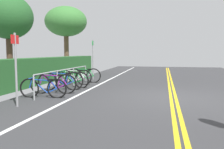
{
  "coord_description": "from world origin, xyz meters",
  "views": [
    {
      "loc": [
        -8.19,
        0.33,
        1.53
      ],
      "look_at": [
        0.33,
        2.2,
        0.71
      ],
      "focal_mm": 38.14,
      "sensor_mm": 36.0,
      "label": 1
    }
  ],
  "objects_px": {
    "tree_far_right": "(66,22)",
    "bike_rack": "(66,74)",
    "bicycle_3": "(71,79)",
    "bicycle_5": "(84,75)",
    "bicycle_2": "(61,81)",
    "bicycle_4": "(74,77)",
    "sign_post_far": "(93,56)",
    "bicycle_0": "(43,88)",
    "sign_post_near": "(16,62)",
    "bicycle_1": "(53,84)",
    "tree_mid": "(8,18)"
  },
  "relations": [
    {
      "from": "bicycle_5",
      "to": "tree_mid",
      "type": "distance_m",
      "value": 4.57
    },
    {
      "from": "tree_mid",
      "to": "bicycle_5",
      "type": "bearing_deg",
      "value": -71.36
    },
    {
      "from": "bicycle_5",
      "to": "sign_post_far",
      "type": "bearing_deg",
      "value": -2.09
    },
    {
      "from": "bicycle_4",
      "to": "sign_post_near",
      "type": "bearing_deg",
      "value": -178.45
    },
    {
      "from": "sign_post_far",
      "to": "tree_far_right",
      "type": "distance_m",
      "value": 5.56
    },
    {
      "from": "bike_rack",
      "to": "bicycle_2",
      "type": "bearing_deg",
      "value": 176.55
    },
    {
      "from": "bike_rack",
      "to": "sign_post_near",
      "type": "distance_m",
      "value": 3.53
    },
    {
      "from": "sign_post_far",
      "to": "tree_mid",
      "type": "height_order",
      "value": "tree_mid"
    },
    {
      "from": "bicycle_0",
      "to": "bicycle_3",
      "type": "xyz_separation_m",
      "value": [
        2.51,
        0.02,
        0.02
      ]
    },
    {
      "from": "tree_far_right",
      "to": "bicycle_4",
      "type": "bearing_deg",
      "value": -153.98
    },
    {
      "from": "bike_rack",
      "to": "bicycle_3",
      "type": "bearing_deg",
      "value": -7.49
    },
    {
      "from": "bike_rack",
      "to": "bicycle_5",
      "type": "height_order",
      "value": "bike_rack"
    },
    {
      "from": "bike_rack",
      "to": "bicycle_2",
      "type": "distance_m",
      "value": 0.53
    },
    {
      "from": "bike_rack",
      "to": "tree_far_right",
      "type": "bearing_deg",
      "value": 22.93
    },
    {
      "from": "bicycle_1",
      "to": "bicycle_4",
      "type": "distance_m",
      "value": 2.49
    },
    {
      "from": "bicycle_4",
      "to": "tree_far_right",
      "type": "relative_size",
      "value": 0.35
    },
    {
      "from": "bicycle_5",
      "to": "sign_post_near",
      "type": "bearing_deg",
      "value": 179.32
    },
    {
      "from": "bicycle_3",
      "to": "sign_post_far",
      "type": "height_order",
      "value": "sign_post_far"
    },
    {
      "from": "sign_post_near",
      "to": "tree_far_right",
      "type": "height_order",
      "value": "tree_far_right"
    },
    {
      "from": "bicycle_0",
      "to": "bicycle_2",
      "type": "bearing_deg",
      "value": 3.5
    },
    {
      "from": "bicycle_4",
      "to": "sign_post_far",
      "type": "distance_m",
      "value": 2.48
    },
    {
      "from": "bicycle_3",
      "to": "bicycle_4",
      "type": "xyz_separation_m",
      "value": [
        0.81,
        0.17,
        0.02
      ]
    },
    {
      "from": "bike_rack",
      "to": "sign_post_far",
      "type": "xyz_separation_m",
      "value": [
        3.48,
        -0.13,
        0.71
      ]
    },
    {
      "from": "tree_far_right",
      "to": "sign_post_far",
      "type": "bearing_deg",
      "value": -139.94
    },
    {
      "from": "bicycle_1",
      "to": "tree_mid",
      "type": "bearing_deg",
      "value": 56.75
    },
    {
      "from": "tree_mid",
      "to": "bicycle_2",
      "type": "bearing_deg",
      "value": -112.99
    },
    {
      "from": "bicycle_2",
      "to": "tree_mid",
      "type": "xyz_separation_m",
      "value": [
        1.4,
        3.29,
        2.82
      ]
    },
    {
      "from": "bicycle_0",
      "to": "bicycle_2",
      "type": "distance_m",
      "value": 1.63
    },
    {
      "from": "bicycle_0",
      "to": "tree_far_right",
      "type": "distance_m",
      "value": 10.51
    },
    {
      "from": "bicycle_1",
      "to": "sign_post_near",
      "type": "distance_m",
      "value": 2.37
    },
    {
      "from": "bicycle_5",
      "to": "tree_mid",
      "type": "height_order",
      "value": "tree_mid"
    },
    {
      "from": "bicycle_1",
      "to": "bicycle_2",
      "type": "bearing_deg",
      "value": 4.61
    },
    {
      "from": "bike_rack",
      "to": "tree_far_right",
      "type": "height_order",
      "value": "tree_far_right"
    },
    {
      "from": "bicycle_3",
      "to": "bicycle_5",
      "type": "height_order",
      "value": "bicycle_5"
    },
    {
      "from": "bicycle_0",
      "to": "sign_post_near",
      "type": "relative_size",
      "value": 0.8
    },
    {
      "from": "bicycle_5",
      "to": "bicycle_1",
      "type": "bearing_deg",
      "value": 179.33
    },
    {
      "from": "bicycle_0",
      "to": "bicycle_5",
      "type": "bearing_deg",
      "value": -0.06
    },
    {
      "from": "sign_post_near",
      "to": "tree_mid",
      "type": "xyz_separation_m",
      "value": [
        4.4,
        3.33,
        1.94
      ]
    },
    {
      "from": "bike_rack",
      "to": "sign_post_near",
      "type": "relative_size",
      "value": 2.51
    },
    {
      "from": "bicycle_0",
      "to": "sign_post_near",
      "type": "xyz_separation_m",
      "value": [
        -1.37,
        0.06,
        0.92
      ]
    },
    {
      "from": "sign_post_near",
      "to": "tree_far_right",
      "type": "distance_m",
      "value": 11.5
    },
    {
      "from": "bicycle_4",
      "to": "tree_far_right",
      "type": "xyz_separation_m",
      "value": [
        6.1,
        2.98,
        3.39
      ]
    },
    {
      "from": "bicycle_2",
      "to": "bicycle_4",
      "type": "height_order",
      "value": "bicycle_2"
    },
    {
      "from": "bicycle_4",
      "to": "sign_post_far",
      "type": "relative_size",
      "value": 0.78
    },
    {
      "from": "sign_post_far",
      "to": "tree_mid",
      "type": "relative_size",
      "value": 0.52
    },
    {
      "from": "bicycle_3",
      "to": "sign_post_far",
      "type": "relative_size",
      "value": 0.8
    },
    {
      "from": "bicycle_2",
      "to": "sign_post_far",
      "type": "bearing_deg",
      "value": -2.25
    },
    {
      "from": "bicycle_5",
      "to": "tree_mid",
      "type": "relative_size",
      "value": 0.41
    },
    {
      "from": "bike_rack",
      "to": "sign_post_far",
      "type": "height_order",
      "value": "sign_post_far"
    },
    {
      "from": "tree_far_right",
      "to": "bike_rack",
      "type": "bearing_deg",
      "value": -157.07
    }
  ]
}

